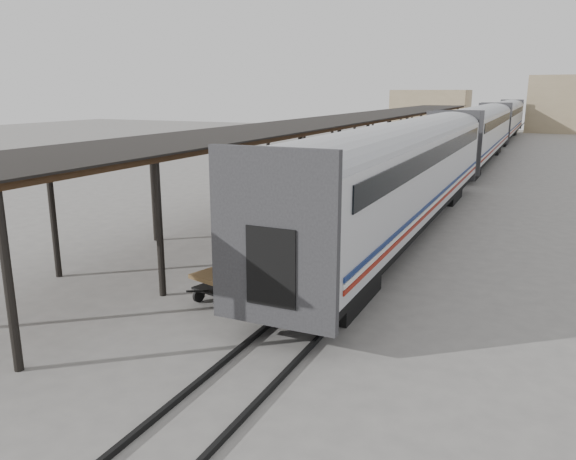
{
  "coord_description": "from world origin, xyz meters",
  "views": [
    {
      "loc": [
        8.46,
        -14.5,
        5.8
      ],
      "look_at": [
        1.52,
        0.51,
        1.7
      ],
      "focal_mm": 35.0,
      "sensor_mm": 36.0,
      "label": 1
    }
  ],
  "objects_px": {
    "luggage_tug": "(331,180)",
    "baggage_cart": "(235,276)",
    "porter": "(230,246)",
    "pedestrian": "(328,182)"
  },
  "relations": [
    {
      "from": "porter",
      "to": "pedestrian",
      "type": "xyz_separation_m",
      "value": [
        -3.63,
        17.09,
        -0.95
      ]
    },
    {
      "from": "luggage_tug",
      "to": "pedestrian",
      "type": "bearing_deg",
      "value": -86.45
    },
    {
      "from": "baggage_cart",
      "to": "pedestrian",
      "type": "bearing_deg",
      "value": 117.0
    },
    {
      "from": "luggage_tug",
      "to": "baggage_cart",
      "type": "bearing_deg",
      "value": -88.47
    },
    {
      "from": "porter",
      "to": "baggage_cart",
      "type": "bearing_deg",
      "value": 13.6
    },
    {
      "from": "baggage_cart",
      "to": "luggage_tug",
      "type": "relative_size",
      "value": 1.41
    },
    {
      "from": "baggage_cart",
      "to": "porter",
      "type": "height_order",
      "value": "porter"
    },
    {
      "from": "baggage_cart",
      "to": "luggage_tug",
      "type": "xyz_separation_m",
      "value": [
        -3.64,
        17.51,
        0.05
      ]
    },
    {
      "from": "porter",
      "to": "luggage_tug",
      "type": "bearing_deg",
      "value": 4.66
    },
    {
      "from": "baggage_cart",
      "to": "pedestrian",
      "type": "height_order",
      "value": "pedestrian"
    }
  ]
}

